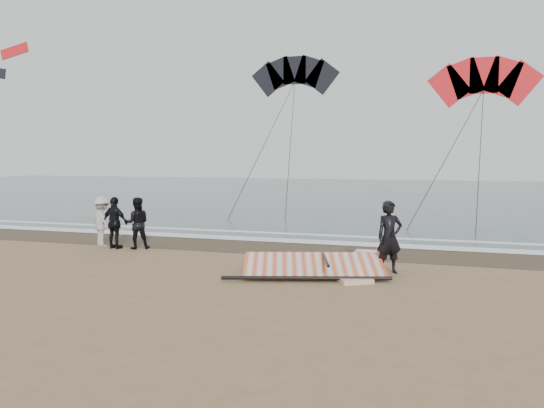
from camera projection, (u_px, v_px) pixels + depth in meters
The scene contains 13 objects.
ground at pixel (262, 279), 13.15m from camera, with size 120.00×120.00×0.00m, color #8C704C.
sea at pixel (385, 193), 44.55m from camera, with size 120.00×54.00×0.02m, color #233838.
wet_sand at pixel (305, 249), 17.43m from camera, with size 120.00×2.80×0.01m, color #4C3D2B.
foam_near at pixel (314, 242), 18.76m from camera, with size 120.00×0.90×0.01m, color white.
foam_far at pixel (324, 235), 20.38m from camera, with size 120.00×0.45×0.01m, color white.
man_main at pixel (389, 237), 13.75m from camera, with size 0.69×0.45×1.89m, color black.
board_white at pixel (339, 271), 13.83m from camera, with size 0.76×2.71×0.11m, color white.
board_cream at pixel (360, 258), 15.62m from camera, with size 0.65×2.45×0.10m, color white.
trio_cluster at pixel (116, 222), 17.66m from camera, with size 2.55×1.13×1.72m.
sail_rig at pixel (312, 267), 13.65m from camera, with size 3.98×2.62×0.49m.
kite_red at pixel (484, 84), 29.57m from camera, with size 6.62×5.25×12.65m.
kite_dark at pixel (295, 78), 38.55m from camera, with size 7.34×7.40×16.87m.
distant_kites at pixel (3, 61), 47.68m from camera, with size 3.85×2.12×3.58m.
Camera 1 is at (4.06, -12.29, 3.01)m, focal length 35.00 mm.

